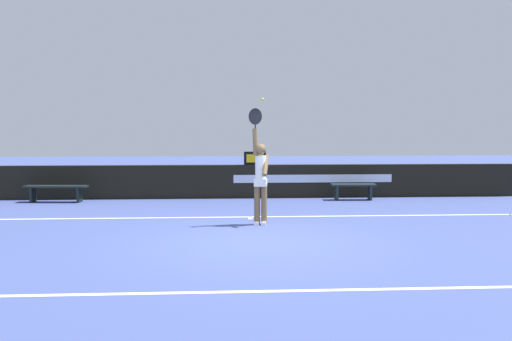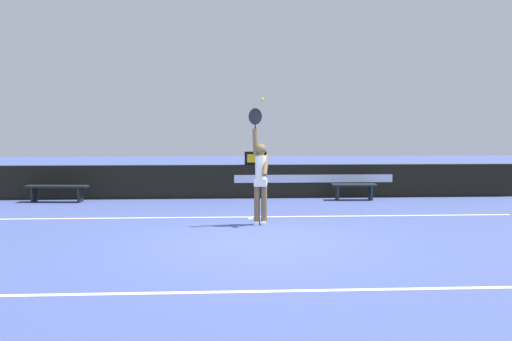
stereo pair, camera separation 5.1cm
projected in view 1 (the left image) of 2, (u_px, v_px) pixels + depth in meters
ground_plane at (257, 242)px, 9.40m from camera, size 60.00×60.00×0.00m
court_lines at (257, 243)px, 9.34m from camera, size 12.36×5.66×0.00m
back_wall at (244, 181)px, 15.43m from camera, size 15.99×0.25×0.96m
speed_display at (255, 158)px, 15.39m from camera, size 0.63×0.14×0.38m
tennis_player at (260, 177)px, 11.06m from camera, size 0.45×0.43×2.43m
tennis_ball at (263, 99)px, 10.90m from camera, size 0.07×0.07×0.07m
courtside_bench_near at (56, 189)px, 14.51m from camera, size 1.71×0.48×0.45m
courtside_bench_far at (353, 188)px, 14.97m from camera, size 1.26×0.41×0.45m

